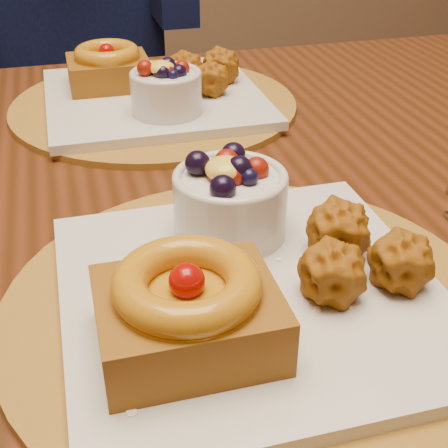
{
  "coord_description": "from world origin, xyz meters",
  "views": [
    {
      "loc": [
        -0.04,
        -0.65,
        1.06
      ],
      "look_at": [
        0.07,
        -0.24,
        0.8
      ],
      "focal_mm": 50.0,
      "sensor_mm": 36.0,
      "label": 1
    }
  ],
  "objects_px": {
    "dining_table": "(191,241)",
    "place_setting_far": "(152,92)",
    "chair_far": "(72,117)",
    "place_setting_near": "(245,276)"
  },
  "relations": [
    {
      "from": "dining_table",
      "to": "place_setting_far",
      "type": "distance_m",
      "value": 0.24
    },
    {
      "from": "place_setting_far",
      "to": "chair_far",
      "type": "bearing_deg",
      "value": 99.31
    },
    {
      "from": "place_setting_far",
      "to": "chair_far",
      "type": "distance_m",
      "value": 0.69
    },
    {
      "from": "dining_table",
      "to": "place_setting_near",
      "type": "distance_m",
      "value": 0.24
    },
    {
      "from": "place_setting_near",
      "to": "place_setting_far",
      "type": "bearing_deg",
      "value": 89.9
    },
    {
      "from": "dining_table",
      "to": "place_setting_near",
      "type": "relative_size",
      "value": 4.21
    },
    {
      "from": "dining_table",
      "to": "chair_far",
      "type": "xyz_separation_m",
      "value": [
        -0.1,
        0.84,
        -0.17
      ]
    },
    {
      "from": "dining_table",
      "to": "place_setting_near",
      "type": "bearing_deg",
      "value": -90.88
    },
    {
      "from": "dining_table",
      "to": "place_setting_far",
      "type": "xyz_separation_m",
      "value": [
        -0.0,
        0.22,
        0.1
      ]
    },
    {
      "from": "dining_table",
      "to": "chair_far",
      "type": "height_order",
      "value": "chair_far"
    }
  ]
}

